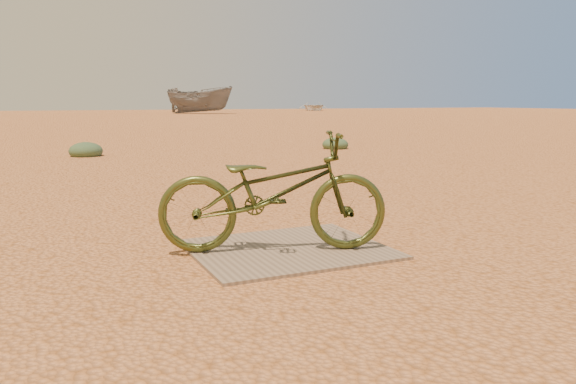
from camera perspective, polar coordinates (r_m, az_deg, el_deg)
name	(u,v)px	position (r m, az deg, el deg)	size (l,w,h in m)	color
ground	(235,264)	(3.71, -5.38, -7.27)	(120.00, 120.00, 0.00)	#D88A53
plywood_board	(288,249)	(4.00, 0.00, -5.83)	(1.34, 1.12, 0.02)	#87725A
bicycle	(273,192)	(3.85, -1.52, 0.02)	(0.55, 1.57, 0.83)	#3E481D
boat_mid_right	(200,100)	(45.57, -8.97, 9.23)	(2.09, 5.55, 2.15)	slate
boat_far_right	(314,106)	(58.47, 2.61, 8.71)	(3.05, 4.28, 0.89)	silver
kale_a	(86,156)	(11.43, -19.83, 3.46)	(0.63, 0.63, 0.35)	#4B6A45
kale_b	(335,149)	(12.46, 4.82, 4.42)	(0.57, 0.57, 0.32)	#4B6A45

